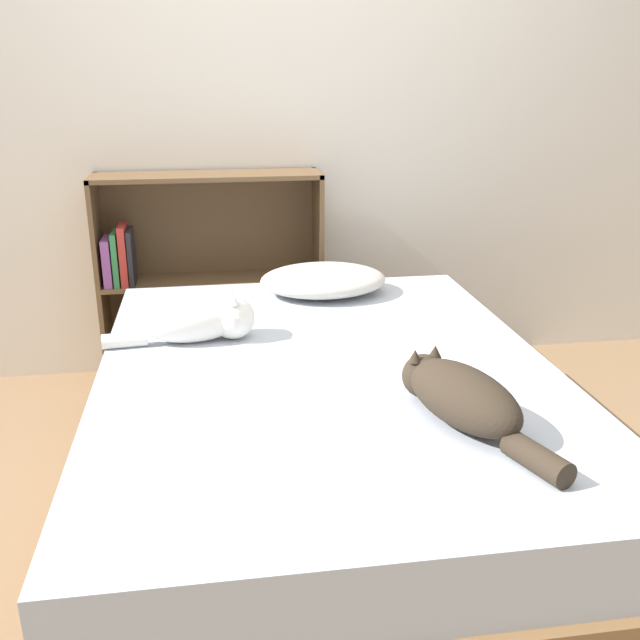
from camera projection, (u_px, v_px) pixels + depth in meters
ground_plane at (327, 514)px, 2.35m from camera, size 8.00×8.00×0.00m
wall_back at (279, 100)px, 3.19m from camera, size 8.00×0.06×2.50m
bed at (327, 444)px, 2.26m from camera, size 1.42×1.90×0.53m
pillow at (323, 280)px, 2.85m from camera, size 0.50×0.38×0.11m
cat_light at (203, 321)px, 2.35m from camera, size 0.50×0.17×0.17m
cat_dark at (461, 396)px, 1.81m from camera, size 0.30×0.56×0.15m
bookshelf at (205, 275)px, 3.27m from camera, size 0.99×0.26×0.96m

